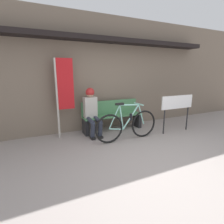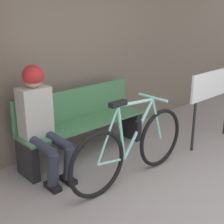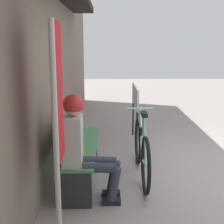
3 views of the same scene
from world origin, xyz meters
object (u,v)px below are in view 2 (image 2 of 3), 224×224
(park_bench_near, at_px, (83,124))
(person_seated, at_px, (40,116))
(signboard, at_px, (214,88))
(bicycle, at_px, (132,147))

(park_bench_near, xyz_separation_m, person_seated, (-0.66, -0.12, 0.31))
(person_seated, distance_m, signboard, 2.35)
(bicycle, bearing_deg, person_seated, 131.40)
(park_bench_near, bearing_deg, signboard, -30.50)
(park_bench_near, distance_m, person_seated, 0.74)
(person_seated, bearing_deg, bicycle, -48.60)
(park_bench_near, distance_m, signboard, 1.84)
(person_seated, xyz_separation_m, signboard, (2.21, -0.79, 0.07))
(bicycle, relative_size, signboard, 1.57)
(bicycle, xyz_separation_m, person_seated, (-0.66, 0.75, 0.33))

